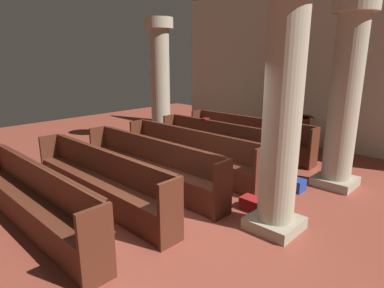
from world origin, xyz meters
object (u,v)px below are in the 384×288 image
object	(u,v)px
pew_row_4	(100,177)
pillar_far_side	(160,80)
pillar_aisle_rear	(283,107)
hymn_book	(205,119)
pew_row_2	(190,151)
kneeler_box_blue	(295,185)
kneeler_box_red	(253,204)
lectern	(302,136)
pew_row_5	(33,197)
pew_row_0	(248,134)
pew_row_1	(222,142)
pillar_aisle_side	(345,93)
pew_row_3	(150,163)

from	to	relation	value
pew_row_4	pillar_far_side	distance (m)	4.73
pillar_aisle_rear	hymn_book	distance (m)	4.12
pew_row_2	pillar_aisle_rear	size ratio (longest dim) A/B	1.04
pew_row_4	kneeler_box_blue	world-z (taller)	pew_row_4
kneeler_box_red	kneeler_box_blue	xyz separation A→B (m)	(0.12, 1.30, 0.01)
kneeler_box_blue	lectern	bearing A→B (deg)	113.85
pew_row_4	kneeler_box_red	bearing A→B (deg)	39.53
pew_row_5	kneeler_box_red	xyz separation A→B (m)	(2.06, 2.84, -0.42)
pew_row_0	kneeler_box_red	bearing A→B (deg)	-53.91
pew_row_0	pew_row_5	bearing A→B (deg)	-90.00
lectern	pillar_far_side	bearing A→B (deg)	-151.56
pew_row_1	pillar_aisle_side	xyz separation A→B (m)	(2.66, 0.40, 1.36)
pew_row_1	pillar_far_side	size ratio (longest dim) A/B	1.04
pew_row_1	pillar_far_side	world-z (taller)	pillar_far_side
pew_row_5	pillar_far_side	distance (m)	5.66
pillar_aisle_rear	kneeler_box_red	size ratio (longest dim) A/B	8.35
pillar_aisle_rear	hymn_book	world-z (taller)	pillar_aisle_rear
pew_row_4	kneeler_box_blue	size ratio (longest dim) A/B	11.10
pew_row_3	pew_row_5	bearing A→B (deg)	-90.00
kneeler_box_red	pew_row_0	bearing A→B (deg)	126.09
lectern	hymn_book	bearing A→B (deg)	-129.50
pew_row_0	pillar_aisle_side	distance (m)	3.08
pillar_aisle_side	kneeler_box_blue	xyz separation A→B (m)	(-0.47, -0.80, -1.77)
pew_row_1	hymn_book	bearing A→B (deg)	165.23
pillar_aisle_rear	kneeler_box_blue	world-z (taller)	pillar_aisle_rear
pew_row_1	pew_row_0	bearing A→B (deg)	90.00
pillar_far_side	pew_row_0	bearing A→B (deg)	17.65
pew_row_0	pew_row_4	bearing A→B (deg)	-90.00
pew_row_4	pillar_aisle_side	size ratio (longest dim) A/B	1.04
pew_row_0	kneeler_box_red	world-z (taller)	pew_row_0
pillar_far_side	kneeler_box_red	size ratio (longest dim) A/B	8.35
lectern	pillar_aisle_side	bearing A→B (deg)	-48.43
pew_row_3	pillar_aisle_side	distance (m)	4.00
pew_row_0	pillar_aisle_side	bearing A→B (deg)	-15.44
pew_row_2	pew_row_4	size ratio (longest dim) A/B	1.00
lectern	hymn_book	size ratio (longest dim) A/B	5.51
pew_row_3	pillar_far_side	xyz separation A→B (m)	(-2.61, 2.57, 1.36)
pew_row_0	pew_row_2	distance (m)	2.27
pew_row_3	pew_row_4	xyz separation A→B (m)	(0.00, -1.13, 0.00)
lectern	hymn_book	distance (m)	2.74
pew_row_5	kneeler_box_blue	xyz separation A→B (m)	(2.18, 4.13, -0.41)
pillar_aisle_rear	pew_row_1	bearing A→B (deg)	142.81
pillar_aisle_rear	pillar_aisle_side	bearing A→B (deg)	90.00
lectern	hymn_book	world-z (taller)	lectern
pillar_aisle_rear	hymn_book	size ratio (longest dim) A/B	18.48
pew_row_0	hymn_book	bearing A→B (deg)	-126.61
pew_row_2	pillar_aisle_rear	xyz separation A→B (m)	(2.66, -0.88, 1.36)
pew_row_0	pew_row_5	xyz separation A→B (m)	(0.00, -5.67, 0.00)
pillar_far_side	hymn_book	size ratio (longest dim) A/B	18.48
pew_row_3	pillar_aisle_rear	world-z (taller)	pillar_aisle_rear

